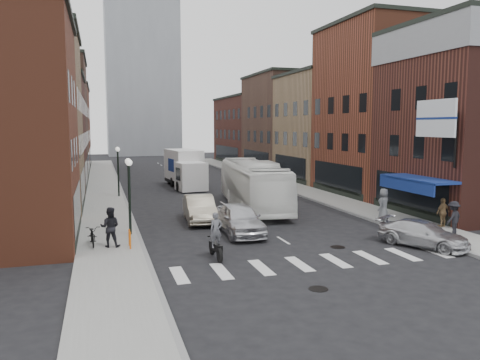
% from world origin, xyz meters
% --- Properties ---
extents(ground, '(160.00, 160.00, 0.00)m').
position_xyz_m(ground, '(0.00, 0.00, 0.00)').
color(ground, black).
rests_on(ground, ground).
extents(sidewalk_left, '(3.00, 74.00, 0.15)m').
position_xyz_m(sidewalk_left, '(-8.50, 22.00, 0.07)').
color(sidewalk_left, gray).
rests_on(sidewalk_left, ground).
extents(sidewalk_right, '(3.00, 74.00, 0.15)m').
position_xyz_m(sidewalk_right, '(8.50, 22.00, 0.07)').
color(sidewalk_right, gray).
rests_on(sidewalk_right, ground).
extents(curb_left, '(0.20, 74.00, 0.16)m').
position_xyz_m(curb_left, '(-7.00, 22.00, 0.00)').
color(curb_left, gray).
rests_on(curb_left, ground).
extents(curb_right, '(0.20, 74.00, 0.16)m').
position_xyz_m(curb_right, '(7.00, 22.00, 0.00)').
color(curb_right, gray).
rests_on(curb_right, ground).
extents(crosswalk_stripes, '(12.00, 2.20, 0.01)m').
position_xyz_m(crosswalk_stripes, '(0.00, -3.00, 0.00)').
color(crosswalk_stripes, silver).
rests_on(crosswalk_stripes, ground).
extents(bldg_left_mid_a, '(10.30, 10.20, 12.30)m').
position_xyz_m(bldg_left_mid_a, '(-14.99, 14.00, 6.15)').
color(bldg_left_mid_a, '#937551').
rests_on(bldg_left_mid_a, ground).
extents(bldg_left_mid_b, '(10.30, 10.20, 10.30)m').
position_xyz_m(bldg_left_mid_b, '(-14.99, 24.00, 5.15)').
color(bldg_left_mid_b, '#461F19').
rests_on(bldg_left_mid_b, ground).
extents(bldg_left_far_a, '(10.30, 12.20, 13.30)m').
position_xyz_m(bldg_left_far_a, '(-14.99, 35.00, 6.65)').
color(bldg_left_far_a, '#4C3126').
rests_on(bldg_left_far_a, ground).
extents(bldg_left_far_b, '(10.30, 16.20, 11.30)m').
position_xyz_m(bldg_left_far_b, '(-14.99, 49.00, 5.65)').
color(bldg_left_far_b, brown).
rests_on(bldg_left_far_b, ground).
extents(bldg_right_corner, '(10.30, 9.20, 12.30)m').
position_xyz_m(bldg_right_corner, '(14.99, 4.50, 6.15)').
color(bldg_right_corner, '#461F19').
rests_on(bldg_right_corner, ground).
extents(bldg_right_mid_a, '(10.30, 10.20, 14.30)m').
position_xyz_m(bldg_right_mid_a, '(15.00, 14.00, 7.15)').
color(bldg_right_mid_a, brown).
rests_on(bldg_right_mid_a, ground).
extents(bldg_right_mid_b, '(10.30, 10.20, 11.30)m').
position_xyz_m(bldg_right_mid_b, '(14.99, 24.00, 5.65)').
color(bldg_right_mid_b, '#937551').
rests_on(bldg_right_mid_b, ground).
extents(bldg_right_far_a, '(10.30, 12.20, 12.30)m').
position_xyz_m(bldg_right_far_a, '(14.99, 35.00, 6.15)').
color(bldg_right_far_a, '#4C3126').
rests_on(bldg_right_far_a, ground).
extents(bldg_right_far_b, '(10.30, 16.20, 10.30)m').
position_xyz_m(bldg_right_far_b, '(14.99, 49.00, 5.15)').
color(bldg_right_far_b, '#461F19').
rests_on(bldg_right_far_b, ground).
extents(awning_blue, '(1.80, 5.00, 0.78)m').
position_xyz_m(awning_blue, '(8.93, 2.50, 2.63)').
color(awning_blue, navy).
rests_on(awning_blue, ground).
extents(billboard_sign, '(1.52, 3.00, 3.70)m').
position_xyz_m(billboard_sign, '(8.59, 0.50, 6.13)').
color(billboard_sign, black).
rests_on(billboard_sign, ground).
extents(distant_tower, '(14.00, 14.00, 50.00)m').
position_xyz_m(distant_tower, '(0.00, 78.00, 25.00)').
color(distant_tower, '#9399A0').
rests_on(distant_tower, ground).
extents(streetlamp_near, '(0.32, 1.22, 4.11)m').
position_xyz_m(streetlamp_near, '(-7.40, 4.00, 2.91)').
color(streetlamp_near, black).
rests_on(streetlamp_near, ground).
extents(streetlamp_far, '(0.32, 1.22, 4.11)m').
position_xyz_m(streetlamp_far, '(-7.40, 18.00, 2.91)').
color(streetlamp_far, black).
rests_on(streetlamp_far, ground).
extents(bike_rack, '(0.08, 0.68, 0.80)m').
position_xyz_m(bike_rack, '(-7.60, 1.30, 0.55)').
color(bike_rack, '#D8590C').
rests_on(bike_rack, sidewalk_left).
extents(box_truck, '(3.07, 8.33, 3.53)m').
position_xyz_m(box_truck, '(-1.05, 22.89, 1.74)').
color(box_truck, white).
rests_on(box_truck, ground).
extents(motorcycle_rider, '(0.60, 2.02, 2.06)m').
position_xyz_m(motorcycle_rider, '(-4.07, -1.19, 0.96)').
color(motorcycle_rider, black).
rests_on(motorcycle_rider, ground).
extents(transit_bus, '(4.19, 12.33, 3.37)m').
position_xyz_m(transit_bus, '(1.52, 10.46, 1.68)').
color(transit_bus, white).
rests_on(transit_bus, ground).
extents(sedan_left_near, '(2.08, 4.93, 1.66)m').
position_xyz_m(sedan_left_near, '(-1.72, 3.00, 0.83)').
color(sedan_left_near, silver).
rests_on(sedan_left_near, ground).
extents(sedan_left_far, '(2.10, 4.92, 1.58)m').
position_xyz_m(sedan_left_far, '(-3.09, 6.91, 0.79)').
color(sedan_left_far, beige).
rests_on(sedan_left_far, ground).
extents(curb_car, '(3.55, 4.63, 1.25)m').
position_xyz_m(curb_car, '(5.97, -2.08, 0.62)').
color(curb_car, silver).
rests_on(curb_car, ground).
extents(parked_bicycle, '(0.77, 1.90, 0.98)m').
position_xyz_m(parked_bicycle, '(-9.26, 2.27, 0.64)').
color(parked_bicycle, black).
rests_on(parked_bicycle, sidewalk_left).
extents(ped_left_solo, '(1.01, 0.73, 1.88)m').
position_xyz_m(ped_left_solo, '(-8.46, 1.67, 1.09)').
color(ped_left_solo, black).
rests_on(ped_left_solo, sidewalk_left).
extents(ped_right_a, '(1.26, 0.94, 1.75)m').
position_xyz_m(ped_right_a, '(8.82, -0.84, 1.02)').
color(ped_right_a, black).
rests_on(ped_right_a, sidewalk_right).
extents(ped_right_b, '(1.04, 0.65, 1.65)m').
position_xyz_m(ped_right_b, '(9.53, 0.78, 0.97)').
color(ped_right_b, olive).
rests_on(ped_right_b, sidewalk_right).
extents(ped_right_c, '(1.12, 1.02, 1.93)m').
position_xyz_m(ped_right_c, '(7.40, 3.33, 1.11)').
color(ped_right_c, '#5C5F64').
rests_on(ped_right_c, sidewalk_right).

